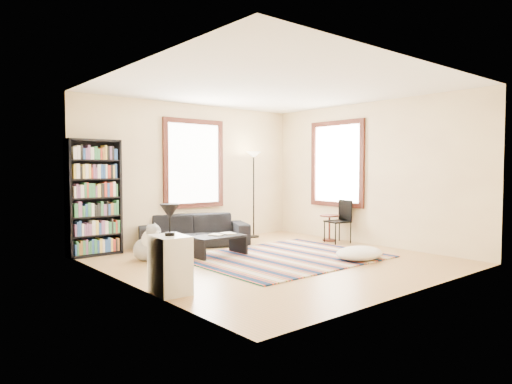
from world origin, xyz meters
TOP-DOWN VIEW (x-y plane):
  - floor at (0.00, 0.00)m, footprint 5.00×5.00m
  - ceiling at (0.00, 0.00)m, footprint 5.00×5.00m
  - wall_back at (0.00, 2.55)m, footprint 5.00×0.10m
  - wall_front at (0.00, -2.55)m, footprint 5.00×0.10m
  - wall_left at (-2.55, 0.00)m, footprint 0.10×5.00m
  - wall_right at (2.55, 0.00)m, footprint 0.10×5.00m
  - window_back at (0.00, 2.47)m, footprint 1.20×0.06m
  - window_right at (2.47, 0.80)m, footprint 0.06×1.20m
  - rug at (0.28, 0.07)m, footprint 3.06×2.45m
  - sofa at (-0.28, 2.05)m, footprint 2.23×1.57m
  - bookshelf at (-2.11, 2.32)m, footprint 0.90×0.30m
  - coffee_table at (-0.54, 0.87)m, footprint 0.92×0.53m
  - book_a at (-0.64, 0.87)m, footprint 0.28×0.25m
  - book_b at (-0.39, 0.92)m, footprint 0.22×0.27m
  - floor_cushion at (1.08, -0.86)m, footprint 1.07×0.95m
  - floor_lamp at (1.31, 2.15)m, footprint 0.39×0.39m
  - side_table at (2.20, 0.76)m, footprint 0.42×0.42m
  - folding_chair at (2.15, 0.50)m, footprint 0.49×0.48m
  - white_cabinet at (-2.30, -0.64)m, footprint 0.43×0.54m
  - table_lamp at (-2.30, -0.64)m, footprint 0.26×0.26m
  - dog at (-1.64, 1.35)m, footprint 0.54×0.68m

SIDE VIEW (x-z plane):
  - floor at x=0.00m, z-range -0.10..0.00m
  - rug at x=0.28m, z-range 0.00..0.02m
  - floor_cushion at x=1.08m, z-range 0.00..0.22m
  - coffee_table at x=-0.54m, z-range 0.00..0.36m
  - side_table at x=2.20m, z-range 0.00..0.54m
  - sofa at x=-0.28m, z-range 0.00..0.61m
  - dog at x=-1.64m, z-range 0.00..0.61m
  - white_cabinet at x=-2.30m, z-range 0.00..0.70m
  - book_b at x=-0.39m, z-range 0.36..0.38m
  - book_a at x=-0.64m, z-range 0.36..0.38m
  - folding_chair at x=2.15m, z-range 0.00..0.86m
  - table_lamp at x=-2.30m, z-range 0.70..1.08m
  - floor_lamp at x=1.31m, z-range 0.00..1.86m
  - bookshelf at x=-2.11m, z-range 0.00..2.00m
  - wall_back at x=0.00m, z-range 0.00..2.80m
  - wall_front at x=0.00m, z-range 0.00..2.80m
  - wall_left at x=-2.55m, z-range 0.00..2.80m
  - wall_right at x=2.55m, z-range 0.00..2.80m
  - window_back at x=0.00m, z-range 0.80..2.40m
  - window_right at x=2.47m, z-range 0.80..2.40m
  - ceiling at x=0.00m, z-range 2.80..2.90m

